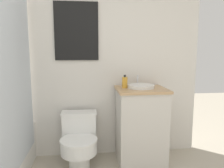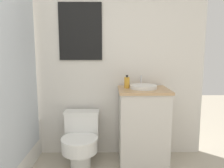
{
  "view_description": "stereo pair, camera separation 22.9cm",
  "coord_description": "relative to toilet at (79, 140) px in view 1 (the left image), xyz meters",
  "views": [
    {
      "loc": [
        0.22,
        -0.49,
        1.32
      ],
      "look_at": [
        0.48,
        1.76,
        0.98
      ],
      "focal_mm": 35.0,
      "sensor_mm": 36.0,
      "label": 1
    },
    {
      "loc": [
        0.45,
        -0.5,
        1.32
      ],
      "look_at": [
        0.48,
        1.76,
        0.98
      ],
      "focal_mm": 35.0,
      "sensor_mm": 36.0,
      "label": 2
    }
  ],
  "objects": [
    {
      "name": "sink",
      "position": [
        0.72,
        0.03,
        0.61
      ],
      "size": [
        0.31,
        0.35,
        0.13
      ],
      "color": "white",
      "rests_on": "vanity"
    },
    {
      "name": "soap_bottle",
      "position": [
        0.54,
        0.06,
        0.65
      ],
      "size": [
        0.06,
        0.06,
        0.15
      ],
      "color": "gold",
      "rests_on": "vanity"
    },
    {
      "name": "toilet",
      "position": [
        0.0,
        0.0,
        0.0
      ],
      "size": [
        0.42,
        0.56,
        0.6
      ],
      "color": "white",
      "rests_on": "ground_plane"
    },
    {
      "name": "vanity",
      "position": [
        0.72,
        0.01,
        0.14
      ],
      "size": [
        0.57,
        0.51,
        0.9
      ],
      "color": "beige",
      "rests_on": "ground_plane"
    },
    {
      "name": "wall_back",
      "position": [
        -0.11,
        0.31,
        0.94
      ],
      "size": [
        3.26,
        0.07,
        2.5
      ],
      "color": "silver",
      "rests_on": "ground_plane"
    }
  ]
}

